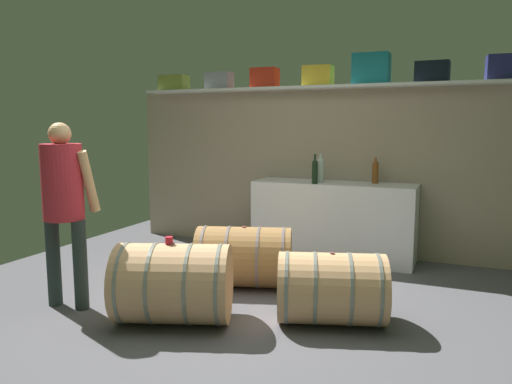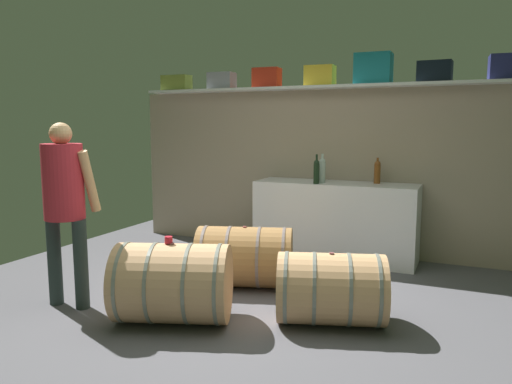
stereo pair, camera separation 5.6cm
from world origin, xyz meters
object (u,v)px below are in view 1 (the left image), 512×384
at_px(work_cabinet, 333,221).
at_px(wine_barrel_far, 244,257).
at_px(wine_glass, 316,172).
at_px(toolcase_teal, 371,69).
at_px(tasting_cup, 169,240).
at_px(toolcase_grey, 219,81).
at_px(toolcase_yellow, 318,76).
at_px(wine_bottle_amber, 375,171).
at_px(wine_bottle_clear, 320,170).
at_px(toolcase_red, 265,78).
at_px(winemaker_pouring, 64,196).
at_px(toolcase_olive, 174,83).
at_px(toolcase_black, 432,72).
at_px(toolcase_navy, 503,68).
at_px(wine_barrel_near, 174,283).
at_px(wine_bottle_dark, 315,171).
at_px(wine_barrel_flank, 331,288).

xyz_separation_m(work_cabinet, wine_barrel_far, (-0.55, -1.36, -0.16)).
bearing_deg(wine_glass, wine_barrel_far, -100.41).
height_order(toolcase_teal, tasting_cup, toolcase_teal).
bearing_deg(tasting_cup, toolcase_grey, 108.48).
height_order(toolcase_yellow, work_cabinet, toolcase_yellow).
bearing_deg(wine_bottle_amber, tasting_cup, -115.60).
height_order(work_cabinet, wine_bottle_clear, wine_bottle_clear).
distance_m(toolcase_red, work_cabinet, 1.98).
height_order(toolcase_red, toolcase_yellow, toolcase_red).
height_order(wine_bottle_clear, tasting_cup, wine_bottle_clear).
bearing_deg(winemaker_pouring, toolcase_olive, 98.95).
distance_m(toolcase_teal, toolcase_black, 0.67).
xyz_separation_m(toolcase_olive, wine_bottle_clear, (2.15, -0.27, -1.08)).
xyz_separation_m(toolcase_black, wine_glass, (-1.30, -0.03, -1.15)).
height_order(toolcase_olive, winemaker_pouring, toolcase_olive).
bearing_deg(tasting_cup, toolcase_navy, 46.31).
distance_m(wine_barrel_near, winemaker_pouring, 1.24).
xyz_separation_m(wine_barrel_near, wine_barrel_far, (0.16, 1.03, -0.02)).
height_order(toolcase_grey, toolcase_navy, toolcase_navy).
bearing_deg(tasting_cup, toolcase_red, 94.91).
height_order(toolcase_black, winemaker_pouring, toolcase_black).
relative_size(toolcase_red, toolcase_black, 0.92).
height_order(wine_bottle_dark, wine_barrel_near, wine_bottle_dark).
bearing_deg(wine_bottle_clear, winemaker_pouring, -123.85).
relative_size(tasting_cup, winemaker_pouring, 0.04).
xyz_separation_m(wine_bottle_clear, wine_barrel_flank, (0.62, -1.84, -0.78)).
xyz_separation_m(wine_bottle_clear, wine_bottle_amber, (0.60, 0.19, -0.01)).
xyz_separation_m(toolcase_navy, wine_bottle_clear, (-1.87, -0.27, -1.11)).
height_order(toolcase_olive, wine_glass, toolcase_olive).
bearing_deg(toolcase_yellow, wine_barrel_flank, -71.91).
bearing_deg(wine_barrel_near, toolcase_navy, 26.83).
distance_m(toolcase_olive, work_cabinet, 2.86).
distance_m(toolcase_red, wine_barrel_far, 2.47).
relative_size(toolcase_olive, toolcase_black, 1.08).
bearing_deg(wine_glass, toolcase_yellow, 92.36).
distance_m(toolcase_yellow, wine_bottle_clear, 1.14).
xyz_separation_m(toolcase_olive, wine_bottle_amber, (2.76, -0.08, -1.10)).
height_order(toolcase_grey, wine_barrel_far, toolcase_grey).
height_order(toolcase_black, wine_glass, toolcase_black).
height_order(toolcase_teal, toolcase_black, toolcase_teal).
xyz_separation_m(toolcase_yellow, wine_bottle_clear, (0.13, -0.27, -1.10)).
relative_size(toolcase_teal, tasting_cup, 6.43).
distance_m(wine_bottle_dark, wine_glass, 0.38).
bearing_deg(toolcase_grey, wine_barrel_flank, -46.79).
distance_m(wine_glass, winemaker_pouring, 3.01).
xyz_separation_m(toolcase_olive, toolcase_black, (3.32, 0.00, 0.01)).
relative_size(work_cabinet, wine_barrel_near, 1.77).
distance_m(wine_bottle_dark, wine_bottle_clear, 0.13).
xyz_separation_m(toolcase_red, toolcase_navy, (2.69, 0.00, 0.01)).
bearing_deg(wine_glass, toolcase_navy, 0.92).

